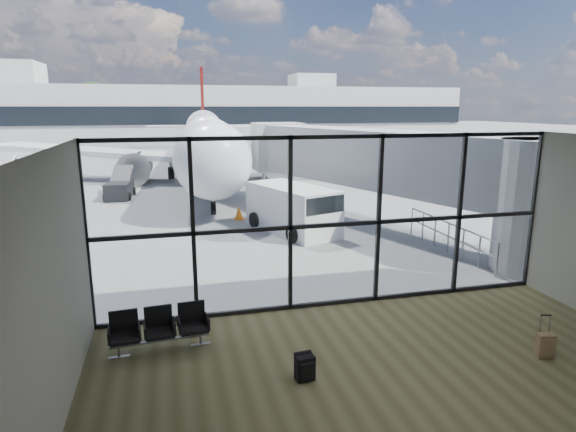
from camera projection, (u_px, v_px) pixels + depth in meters
name	position (u px, v px, depth m)	size (l,w,h in m)	color
ground	(207.00, 157.00, 50.69)	(220.00, 220.00, 0.00)	slate
lounge_shell	(436.00, 267.00, 7.74)	(12.02, 8.01, 4.51)	brown
glass_curtain_wall	(335.00, 223.00, 12.37)	(12.10, 0.12, 4.50)	white
jet_bridge	(389.00, 166.00, 20.11)	(8.00, 16.50, 4.33)	gray
apron_railing	(448.00, 233.00, 17.34)	(0.06, 5.46, 1.11)	gray
far_terminal	(190.00, 113.00, 70.40)	(80.00, 12.20, 11.00)	beige
tree_3	(11.00, 110.00, 73.52)	(4.95, 4.95, 7.12)	#382619
tree_4	(53.00, 106.00, 74.80)	(5.61, 5.61, 8.07)	#382619
tree_5	(93.00, 102.00, 76.09)	(6.27, 6.27, 9.03)	#382619
seating_row	(159.00, 326.00, 10.41)	(2.10, 0.74, 0.93)	gray
backpack	(305.00, 368.00, 9.25)	(0.39, 0.36, 0.55)	black
suitcase	(545.00, 345.00, 10.08)	(0.38, 0.30, 0.93)	#8F7350
airliner	(206.00, 140.00, 36.00)	(30.37, 35.21, 9.07)	white
service_van	(294.00, 209.00, 20.10)	(3.35, 4.85, 1.94)	white
belt_loader	(120.00, 188.00, 27.80)	(1.65, 3.72, 1.68)	black
traffic_cone_b	(239.00, 213.00, 22.54)	(0.44, 0.44, 0.63)	orange
traffic_cone_c	(280.00, 210.00, 23.04)	(0.47, 0.47, 0.67)	#DE5E0B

